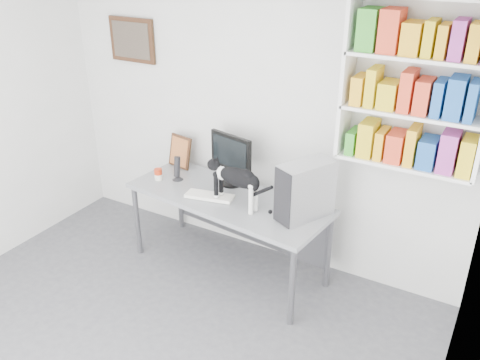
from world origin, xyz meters
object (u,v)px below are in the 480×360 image
at_px(keyboard, 210,196).
at_px(leaning_print, 180,151).
at_px(monitor, 231,159).
at_px(speaker, 177,168).
at_px(desk, 228,233).
at_px(bookshelf, 416,86).
at_px(cat, 237,187).
at_px(soup_can, 158,174).
at_px(pc_tower, 306,190).

xyz_separation_m(keyboard, leaning_print, (-0.60, 0.41, 0.15)).
relative_size(monitor, speaker, 2.06).
relative_size(keyboard, leaning_print, 1.28).
distance_m(desk, monitor, 0.67).
relative_size(bookshelf, cat, 2.10).
bearing_deg(keyboard, cat, -15.28).
bearing_deg(leaning_print, speaker, -48.69).
xyz_separation_m(keyboard, soup_can, (-0.61, 0.07, 0.04)).
bearing_deg(desk, bookshelf, 20.16).
height_order(bookshelf, desk, bookshelf).
distance_m(leaning_print, soup_can, 0.36).
bearing_deg(cat, monitor, 134.04).
bearing_deg(leaning_print, desk, -12.68).
relative_size(bookshelf, keyboard, 2.97).
height_order(leaning_print, cat, cat).
height_order(desk, keyboard, keyboard).
bearing_deg(soup_can, keyboard, -6.15).
relative_size(monitor, pc_tower, 1.04).
bearing_deg(bookshelf, soup_can, -170.17).
bearing_deg(speaker, monitor, 18.26).
bearing_deg(soup_can, monitor, 22.90).
height_order(monitor, pc_tower, monitor).
bearing_deg(bookshelf, leaning_print, -179.57).
xyz_separation_m(monitor, speaker, (-0.48, -0.18, -0.12)).
bearing_deg(cat, soup_can, -177.79).
xyz_separation_m(desk, cat, (0.16, -0.11, 0.56)).
height_order(monitor, soup_can, monitor).
xyz_separation_m(bookshelf, cat, (-1.21, -0.44, -0.91)).
relative_size(monitor, soup_can, 4.51).
relative_size(keyboard, soup_can, 3.86).
bearing_deg(monitor, cat, -40.77).
bearing_deg(cat, pc_tower, 20.11).
xyz_separation_m(bookshelf, monitor, (-1.47, -0.10, -0.85)).
bearing_deg(cat, speaker, 174.48).
relative_size(bookshelf, speaker, 5.25).
bearing_deg(speaker, leaning_print, 118.02).
distance_m(keyboard, speaker, 0.49).
bearing_deg(soup_can, leaning_print, 89.53).
distance_m(speaker, cat, 0.76).
bearing_deg(leaning_print, soup_can, -79.51).
bearing_deg(speaker, cat, -15.17).
bearing_deg(cat, keyboard, -175.54).
distance_m(pc_tower, soup_can, 1.46).
distance_m(desk, keyboard, 0.42).
xyz_separation_m(monitor, pc_tower, (0.81, -0.22, -0.01)).
bearing_deg(monitor, desk, -55.13).
bearing_deg(speaker, desk, -8.07).
bearing_deg(pc_tower, speaker, -156.01).
relative_size(keyboard, pc_tower, 0.89).
relative_size(keyboard, cat, 0.71).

